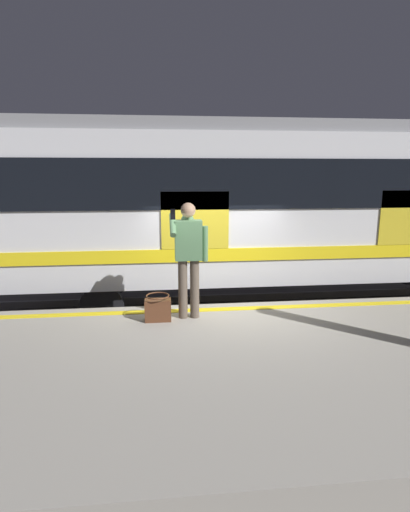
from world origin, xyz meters
TOP-DOWN VIEW (x-y plane):
  - ground_plane at (0.00, 0.00)m, footprint 24.24×24.24m
  - platform at (0.00, 2.06)m, footprint 13.74×4.12m
  - safety_line at (0.00, 0.30)m, footprint 13.47×0.16m
  - track_rail_near at (0.00, -1.36)m, footprint 17.86×0.08m
  - track_rail_far at (0.00, -2.80)m, footprint 17.86×0.08m
  - train_carriage at (-1.71, -2.08)m, footprint 11.77×2.80m
  - passenger at (0.56, 0.59)m, footprint 0.57×0.55m
  - handbag at (1.04, 0.70)m, footprint 0.39×0.35m

SIDE VIEW (x-z plane):
  - ground_plane at x=0.00m, z-range 0.00..0.00m
  - track_rail_near at x=0.00m, z-range 0.00..0.16m
  - track_rail_far at x=0.00m, z-range 0.00..0.16m
  - platform at x=0.00m, z-range 0.00..0.88m
  - safety_line at x=0.00m, z-range 0.88..0.89m
  - handbag at x=1.04m, z-range 0.87..1.27m
  - passenger at x=0.56m, z-range 1.05..2.81m
  - train_carriage at x=-1.71m, z-range 0.54..4.42m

